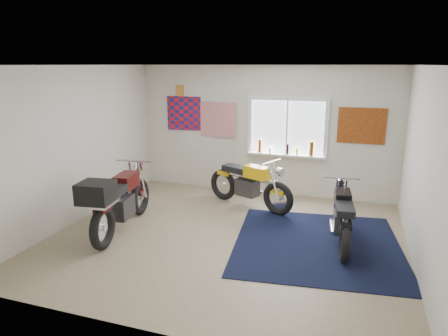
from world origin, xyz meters
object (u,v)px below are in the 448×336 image
(black_chrome_bike, at_px, (342,218))
(maroon_tourer, at_px, (118,201))
(navy_rug, at_px, (317,244))
(yellow_triumph, at_px, (249,185))

(black_chrome_bike, xyz_separation_m, maroon_tourer, (-3.48, -0.78, 0.15))
(navy_rug, height_order, black_chrome_bike, black_chrome_bike)
(navy_rug, xyz_separation_m, yellow_triumph, (-1.45, 1.32, 0.43))
(navy_rug, relative_size, black_chrome_bike, 1.42)
(black_chrome_bike, bearing_deg, maroon_tourer, 96.34)
(yellow_triumph, relative_size, maroon_tourer, 0.87)
(maroon_tourer, bearing_deg, yellow_triumph, -49.07)
(navy_rug, bearing_deg, yellow_triumph, 137.67)
(navy_rug, relative_size, yellow_triumph, 1.38)
(yellow_triumph, xyz_separation_m, black_chrome_bike, (1.79, -1.15, -0.03))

